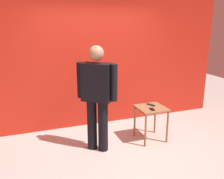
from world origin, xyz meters
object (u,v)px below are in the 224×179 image
at_px(standing_person, 97,94).
at_px(cell_phone, 152,109).
at_px(tv_remote, 151,105).
at_px(side_table, 151,113).

height_order(standing_person, cell_phone, standing_person).
bearing_deg(standing_person, tv_remote, 6.22).
xyz_separation_m(cell_phone, tv_remote, (0.09, 0.21, 0.01)).
relative_size(cell_phone, tv_remote, 0.85).
bearing_deg(cell_phone, standing_person, -177.74).
bearing_deg(tv_remote, side_table, -138.56).
bearing_deg(side_table, cell_phone, -113.11).
distance_m(standing_person, side_table, 1.14).
bearing_deg(tv_remote, standing_person, 161.47).
relative_size(side_table, cell_phone, 4.43).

